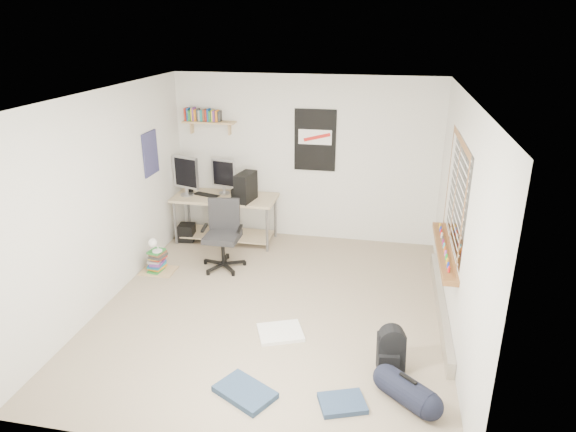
% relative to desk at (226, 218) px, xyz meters
% --- Properties ---
extents(floor, '(4.00, 4.50, 0.01)m').
position_rel_desk_xyz_m(floor, '(1.15, -1.83, -0.37)').
color(floor, gray).
rests_on(floor, ground).
extents(ceiling, '(4.00, 4.50, 0.01)m').
position_rel_desk_xyz_m(ceiling, '(1.15, -1.83, 2.14)').
color(ceiling, white).
rests_on(ceiling, ground).
extents(back_wall, '(4.00, 0.01, 2.50)m').
position_rel_desk_xyz_m(back_wall, '(1.15, 0.42, 0.89)').
color(back_wall, silver).
rests_on(back_wall, ground).
extents(left_wall, '(0.01, 4.50, 2.50)m').
position_rel_desk_xyz_m(left_wall, '(-0.85, -1.83, 0.89)').
color(left_wall, silver).
rests_on(left_wall, ground).
extents(right_wall, '(0.01, 4.50, 2.50)m').
position_rel_desk_xyz_m(right_wall, '(3.16, -1.83, 0.89)').
color(right_wall, silver).
rests_on(right_wall, ground).
extents(desk, '(1.61, 0.83, 0.71)m').
position_rel_desk_xyz_m(desk, '(0.00, 0.00, 0.00)').
color(desk, '#C8BA8B').
rests_on(desk, floor).
extents(monitor_left, '(0.46, 0.24, 0.49)m').
position_rel_desk_xyz_m(monitor_left, '(-0.58, -0.05, 0.59)').
color(monitor_left, '#AFB0B4').
rests_on(monitor_left, desk).
extents(monitor_right, '(0.39, 0.17, 0.42)m').
position_rel_desk_xyz_m(monitor_right, '(-0.05, 0.13, 0.55)').
color(monitor_right, '#98999D').
rests_on(monitor_right, desk).
extents(pc_tower, '(0.27, 0.44, 0.43)m').
position_rel_desk_xyz_m(pc_tower, '(0.37, -0.12, 0.56)').
color(pc_tower, black).
rests_on(pc_tower, desk).
extents(keyboard, '(0.43, 0.26, 0.02)m').
position_rel_desk_xyz_m(keyboard, '(-0.30, 0.01, 0.35)').
color(keyboard, black).
rests_on(keyboard, desk).
extents(speaker_left, '(0.10, 0.10, 0.17)m').
position_rel_desk_xyz_m(speaker_left, '(-0.60, 0.08, 0.43)').
color(speaker_left, black).
rests_on(speaker_left, desk).
extents(speaker_right, '(0.09, 0.09, 0.16)m').
position_rel_desk_xyz_m(speaker_right, '(0.18, -0.09, 0.42)').
color(speaker_right, black).
rests_on(speaker_right, desk).
extents(office_chair, '(0.70, 0.70, 0.96)m').
position_rel_desk_xyz_m(office_chair, '(0.24, -0.91, 0.12)').
color(office_chair, '#232325').
rests_on(office_chair, floor).
extents(wall_shelf, '(0.80, 0.22, 0.24)m').
position_rel_desk_xyz_m(wall_shelf, '(-0.30, 0.31, 1.42)').
color(wall_shelf, tan).
rests_on(wall_shelf, back_wall).
extents(poster_back_wall, '(0.62, 0.03, 0.92)m').
position_rel_desk_xyz_m(poster_back_wall, '(1.30, 0.40, 1.19)').
color(poster_back_wall, black).
rests_on(poster_back_wall, back_wall).
extents(poster_left_wall, '(0.02, 0.42, 0.60)m').
position_rel_desk_xyz_m(poster_left_wall, '(-0.83, -0.63, 1.14)').
color(poster_left_wall, navy).
rests_on(poster_left_wall, left_wall).
extents(window, '(0.10, 1.50, 1.26)m').
position_rel_desk_xyz_m(window, '(3.10, -1.53, 1.08)').
color(window, brown).
rests_on(window, right_wall).
extents(baseboard_heater, '(0.08, 2.50, 0.18)m').
position_rel_desk_xyz_m(baseboard_heater, '(3.11, -1.53, -0.28)').
color(baseboard_heater, '#B7B2A8').
rests_on(baseboard_heater, floor).
extents(backpack, '(0.29, 0.25, 0.35)m').
position_rel_desk_xyz_m(backpack, '(2.54, -2.72, -0.16)').
color(backpack, black).
rests_on(backpack, floor).
extents(duffel_bag, '(0.35, 0.35, 0.49)m').
position_rel_desk_xyz_m(duffel_bag, '(2.68, -3.18, -0.22)').
color(duffel_bag, black).
rests_on(duffel_bag, floor).
extents(tshirt, '(0.59, 0.55, 0.04)m').
position_rel_desk_xyz_m(tshirt, '(1.35, -2.35, -0.34)').
color(tshirt, silver).
rests_on(tshirt, floor).
extents(jeans_a, '(0.64, 0.56, 0.06)m').
position_rel_desk_xyz_m(jeans_a, '(1.24, -3.36, -0.33)').
color(jeans_a, navy).
rests_on(jeans_a, floor).
extents(jeans_b, '(0.48, 0.42, 0.05)m').
position_rel_desk_xyz_m(jeans_b, '(2.13, -3.33, -0.34)').
color(jeans_b, navy).
rests_on(jeans_b, floor).
extents(book_stack, '(0.52, 0.47, 0.30)m').
position_rel_desk_xyz_m(book_stack, '(-0.60, -1.20, -0.21)').
color(book_stack, olive).
rests_on(book_stack, floor).
extents(desk_lamp, '(0.16, 0.24, 0.22)m').
position_rel_desk_xyz_m(desk_lamp, '(-0.58, -1.22, 0.02)').
color(desk_lamp, white).
rests_on(desk_lamp, book_stack).
extents(subwoofer, '(0.26, 0.26, 0.26)m').
position_rel_desk_xyz_m(subwoofer, '(-0.60, -0.15, -0.22)').
color(subwoofer, black).
rests_on(subwoofer, floor).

